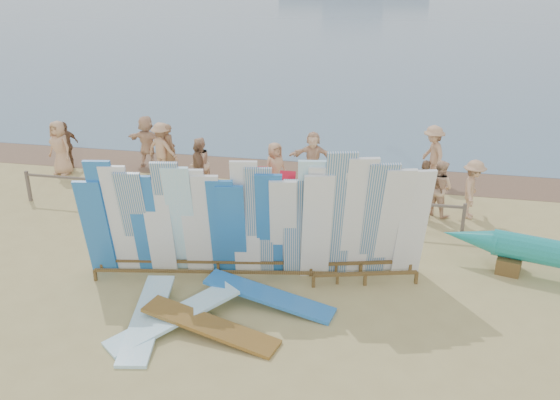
% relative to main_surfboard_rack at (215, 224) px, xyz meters
% --- Properties ---
extents(ground, '(160.00, 160.00, 0.00)m').
position_rel_main_surfboard_rack_xyz_m(ground, '(-0.60, 0.17, -1.27)').
color(ground, tan).
rests_on(ground, ground).
extents(wet_sand_strip, '(40.00, 2.60, 0.01)m').
position_rel_main_surfboard_rack_xyz_m(wet_sand_strip, '(-0.60, 7.37, -1.27)').
color(wet_sand_strip, brown).
rests_on(wet_sand_strip, ground).
extents(fence, '(12.08, 0.08, 0.90)m').
position_rel_main_surfboard_rack_xyz_m(fence, '(-0.60, 3.17, -0.64)').
color(fence, '#68594E').
rests_on(fence, ground).
extents(main_surfboard_rack, '(5.66, 1.63, 2.82)m').
position_rel_main_surfboard_rack_xyz_m(main_surfboard_rack, '(0.00, 0.00, 0.00)').
color(main_surfboard_rack, brown).
rests_on(main_surfboard_rack, ground).
extents(side_surfboard_rack, '(2.73, 1.34, 3.04)m').
position_rel_main_surfboard_rack_xyz_m(side_surfboard_rack, '(3.11, 0.52, 0.09)').
color(side_surfboard_rack, brown).
rests_on(side_surfboard_rack, ground).
extents(vendor_table, '(0.94, 0.79, 1.07)m').
position_rel_main_surfboard_rack_xyz_m(vendor_table, '(1.77, 1.06, -0.91)').
color(vendor_table, brown).
rests_on(vendor_table, ground).
extents(flat_board_d, '(2.74, 1.01, 0.42)m').
position_rel_main_surfboard_rack_xyz_m(flat_board_d, '(1.35, -0.88, -1.27)').
color(flat_board_d, blue).
rests_on(flat_board_d, ground).
extents(flat_board_b, '(2.13, 2.44, 0.37)m').
position_rel_main_surfboard_rack_xyz_m(flat_board_b, '(-0.26, -1.95, -1.27)').
color(flat_board_b, '#9CDEFA').
rests_on(flat_board_b, ground).
extents(flat_board_c, '(2.75, 1.13, 0.35)m').
position_rel_main_surfboard_rack_xyz_m(flat_board_c, '(0.49, -2.07, -1.27)').
color(flat_board_c, olive).
rests_on(flat_board_c, ground).
extents(flat_board_a, '(1.04, 2.75, 0.30)m').
position_rel_main_surfboard_rack_xyz_m(flat_board_a, '(-0.77, -2.00, -1.27)').
color(flat_board_a, '#9CDEFA').
rests_on(flat_board_a, ground).
extents(beach_chair_left, '(0.70, 0.72, 0.97)m').
position_rel_main_surfboard_rack_xyz_m(beach_chair_left, '(-0.21, 4.41, -0.98)').
color(beach_chair_left, red).
rests_on(beach_chair_left, ground).
extents(beach_chair_right, '(0.68, 0.70, 0.97)m').
position_rel_main_surfboard_rack_xyz_m(beach_chair_right, '(-0.48, 4.11, -0.99)').
color(beach_chair_right, red).
rests_on(beach_chair_right, ground).
extents(stroller, '(0.53, 0.76, 1.04)m').
position_rel_main_surfboard_rack_xyz_m(stroller, '(0.74, 3.97, -0.85)').
color(stroller, red).
rests_on(stroller, ground).
extents(beachgoer_6, '(0.77, 0.80, 1.54)m').
position_rel_main_surfboard_rack_xyz_m(beachgoer_6, '(0.17, 5.24, -0.50)').
color(beachgoer_6, tan).
rests_on(beachgoer_6, ground).
extents(beachgoer_4, '(0.80, 1.05, 1.65)m').
position_rel_main_surfboard_rack_xyz_m(beachgoer_4, '(-1.92, 4.48, -0.44)').
color(beachgoer_4, '#8C6042').
rests_on(beachgoer_4, ground).
extents(beachgoer_9, '(0.86, 1.27, 1.82)m').
position_rel_main_surfboard_rack_xyz_m(beachgoer_9, '(4.74, 7.03, -0.36)').
color(beachgoer_9, tan).
rests_on(beachgoer_9, ground).
extents(beachgoer_3, '(1.20, 0.77, 1.72)m').
position_rel_main_surfboard_rack_xyz_m(beachgoer_3, '(-3.68, 6.07, -0.41)').
color(beachgoer_3, tan).
rests_on(beachgoer_3, ground).
extents(beachgoer_10, '(1.02, 0.65, 1.61)m').
position_rel_main_surfboard_rack_xyz_m(beachgoer_10, '(4.45, 4.22, -0.46)').
color(beachgoer_10, '#8C6042').
rests_on(beachgoer_10, ground).
extents(beachgoer_2, '(0.60, 0.85, 1.59)m').
position_rel_main_surfboard_rack_xyz_m(beachgoer_2, '(-2.10, 5.08, -0.47)').
color(beachgoer_2, beige).
rests_on(beachgoer_2, ground).
extents(beachgoer_extra_0, '(0.60, 1.10, 1.61)m').
position_rel_main_surfboard_rack_xyz_m(beachgoer_extra_0, '(5.70, 4.49, -0.46)').
color(beachgoer_extra_0, tan).
rests_on(beachgoer_extra_0, ground).
extents(beachgoer_0, '(0.94, 0.65, 1.76)m').
position_rel_main_surfboard_rack_xyz_m(beachgoer_0, '(-6.90, 5.46, -0.39)').
color(beachgoer_0, tan).
rests_on(beachgoer_0, ground).
extents(beachgoer_extra_1, '(0.68, 1.00, 1.57)m').
position_rel_main_surfboard_rack_xyz_m(beachgoer_extra_1, '(-7.02, 6.04, -0.48)').
color(beachgoer_extra_1, '#8C6042').
rests_on(beachgoer_extra_1, ground).
extents(beachgoer_8, '(0.82, 0.74, 1.55)m').
position_rel_main_surfboard_rack_xyz_m(beachgoer_8, '(4.85, 4.49, -0.49)').
color(beachgoer_8, beige).
rests_on(beachgoer_8, ground).
extents(beachgoer_5, '(1.46, 0.49, 1.57)m').
position_rel_main_surfboard_rack_xyz_m(beachgoer_5, '(1.11, 6.47, -0.48)').
color(beachgoer_5, beige).
rests_on(beachgoer_5, ground).
extents(beachgoer_11, '(1.69, 0.81, 1.75)m').
position_rel_main_surfboard_rack_xyz_m(beachgoer_11, '(-4.46, 6.68, -0.39)').
color(beachgoer_11, beige).
rests_on(beachgoer_11, ground).
extents(beachgoer_1, '(0.68, 0.65, 1.66)m').
position_rel_main_surfboard_rack_xyz_m(beachgoer_1, '(-3.48, 6.15, -0.44)').
color(beachgoer_1, '#8C6042').
rests_on(beachgoer_1, ground).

